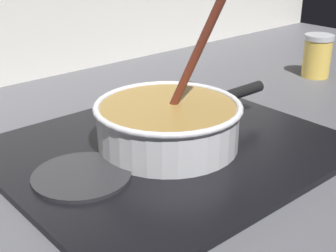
% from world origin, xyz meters
% --- Properties ---
extents(ground, '(2.40, 1.60, 0.04)m').
position_xyz_m(ground, '(0.00, 0.00, -0.02)').
color(ground, '#4C4C51').
extents(hob_plate, '(0.56, 0.48, 0.01)m').
position_xyz_m(hob_plate, '(0.03, 0.25, 0.01)').
color(hob_plate, black).
rests_on(hob_plate, ground).
extents(burner_ring, '(0.19, 0.19, 0.01)m').
position_xyz_m(burner_ring, '(0.03, 0.25, 0.02)').
color(burner_ring, '#592D0C').
rests_on(burner_ring, hob_plate).
extents(spare_burner, '(0.15, 0.15, 0.01)m').
position_xyz_m(spare_burner, '(-0.14, 0.25, 0.01)').
color(spare_burner, '#262628').
rests_on(spare_burner, hob_plate).
extents(cooking_pan, '(0.37, 0.25, 0.32)m').
position_xyz_m(cooking_pan, '(0.04, 0.25, 0.05)').
color(cooking_pan, silver).
rests_on(cooking_pan, hob_plate).
extents(condiment_jar, '(0.07, 0.07, 0.11)m').
position_xyz_m(condiment_jar, '(0.61, 0.33, 0.05)').
color(condiment_jar, gold).
rests_on(condiment_jar, ground).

